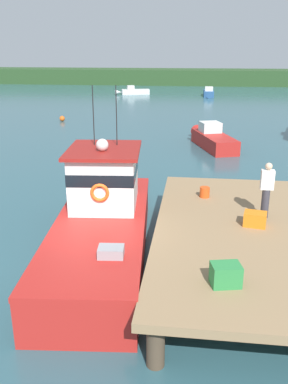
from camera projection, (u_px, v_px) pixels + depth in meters
The scene contains 12 objects.
ground_plane at pixel (95, 258), 12.23m from camera, with size 200.00×200.00×0.00m, color #2D5660.
dock at pixel (266, 233), 11.31m from camera, with size 6.00×9.00×1.20m.
main_fishing_boat at pixel (103, 219), 12.46m from camera, with size 3.25×9.92×4.80m.
crate_single_far at pixel (226, 275), 8.56m from camera, with size 0.60×0.44×0.47m, color #2D8442.
crate_single_by_cleat at pixel (255, 219), 11.43m from camera, with size 0.60×0.44×0.39m, color orange.
bait_bucket at pixel (205, 192), 13.63m from camera, with size 0.32×0.32×0.34m, color #E04C19.
deckhand_by_the_boat at pixel (266, 189), 11.77m from camera, with size 0.36×0.22×1.63m.
moored_boat_off_the_point at pixel (212, 139), 25.82m from camera, with size 2.89×5.83×1.47m.
moored_boat_far_right at pixel (133, 91), 54.70m from camera, with size 4.55×2.17×1.14m.
moored_boat_outer_mooring at pixel (209, 93), 52.53m from camera, with size 1.28×4.79×1.22m.
mooring_buoy_channel_marker at pixel (62, 119), 34.85m from camera, with size 0.44×0.44×0.44m, color #EA5B19.
far_shoreline at pixel (182, 77), 69.94m from camera, with size 120.00×8.00×2.40m, color #284723.
Camera 1 is at (2.80, -10.64, 5.85)m, focal length 39.00 mm.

